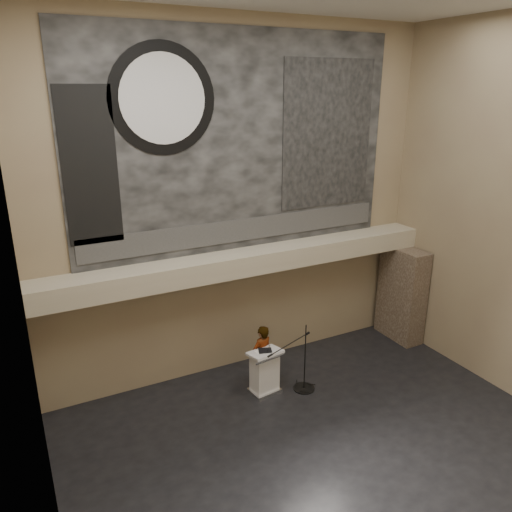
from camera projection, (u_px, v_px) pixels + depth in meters
floor at (329, 453)px, 9.97m from camera, size 10.00×10.00×0.00m
wall_back at (241, 205)px, 11.96m from camera, size 10.00×0.02×8.50m
wall_left at (26, 308)px, 6.43m from camera, size 0.02×8.00×8.50m
soffit at (248, 261)px, 12.05m from camera, size 10.00×0.80×0.50m
sprinkler_left at (187, 284)px, 11.40m from camera, size 0.04×0.04×0.06m
sprinkler_right at (315, 261)px, 12.92m from camera, size 0.04×0.04×0.06m
banner at (241, 144)px, 11.47m from camera, size 8.00×0.05×5.00m
banner_text_strip at (242, 230)px, 12.10m from camera, size 7.76×0.02×0.55m
banner_clock_rim at (163, 99)px, 10.33m from camera, size 2.30×0.02×2.30m
banner_clock_face at (163, 99)px, 10.31m from camera, size 1.84×0.02×1.84m
banner_building_print at (328, 135)px, 12.44m from camera, size 2.60×0.02×3.60m
banner_brick_print at (90, 167)px, 10.06m from camera, size 1.10×0.02×3.20m
stone_pier at (402, 294)px, 14.20m from camera, size 0.60×1.40×2.70m
lectern at (265, 371)px, 11.80m from camera, size 0.82×0.63×1.14m
binder at (265, 351)px, 11.60m from camera, size 0.37×0.34×0.04m
papers at (261, 352)px, 11.57m from camera, size 0.27×0.31×0.00m
speaker_person at (262, 356)px, 12.04m from camera, size 0.65×0.50×1.57m
mic_stand at (303, 380)px, 11.97m from camera, size 1.53×0.75×1.71m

